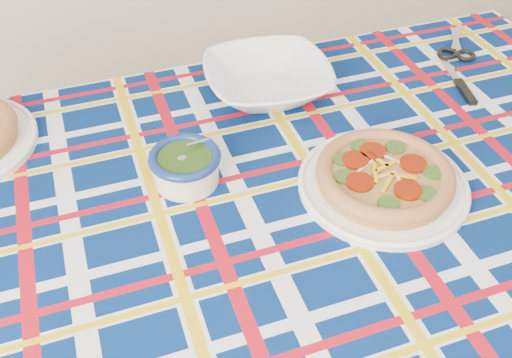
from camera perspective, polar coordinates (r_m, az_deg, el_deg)
name	(u,v)px	position (r m, az deg, el deg)	size (l,w,h in m)	color
dining_table	(287,232)	(1.16, 3.14, -5.30)	(1.86, 1.29, 0.82)	brown
tablecloth	(288,223)	(1.14, 3.19, -4.39)	(1.78, 1.12, 0.12)	#041C53
main_focaccia_plate	(385,175)	(1.13, 12.74, 0.35)	(0.34, 0.34, 0.07)	#A6743B
pesto_bowl	(185,164)	(1.12, -7.07, 1.45)	(0.14, 0.14, 0.08)	#1A330D
serving_bowl	(268,80)	(1.37, 1.18, 9.90)	(0.30, 0.30, 0.07)	white
table_knife	(449,67)	(1.56, 18.70, 10.56)	(0.26, 0.02, 0.01)	silver
kitchen_scissors	(456,39)	(1.69, 19.38, 13.09)	(0.22, 0.10, 0.02)	silver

